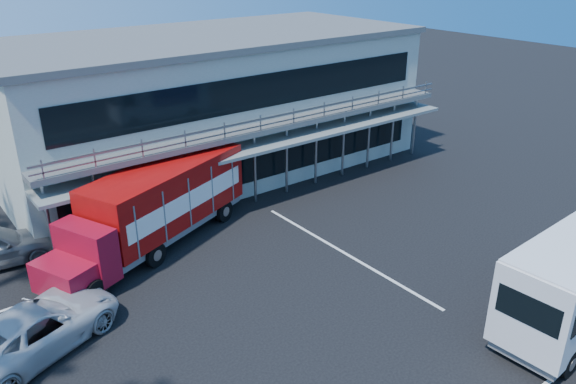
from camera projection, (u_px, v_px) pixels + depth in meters
ground at (361, 304)px, 19.48m from camera, size 120.00×120.00×0.00m
building at (211, 102)px, 30.54m from camera, size 22.40×12.00×7.30m
red_truck at (156, 205)px, 22.72m from camera, size 9.91×5.83×3.30m
parked_car_c at (36, 328)px, 17.06m from camera, size 5.91×4.34×1.49m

